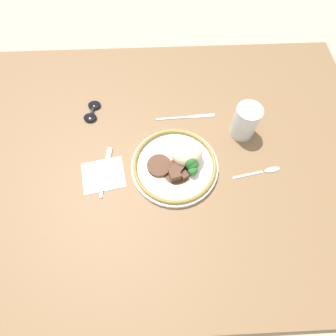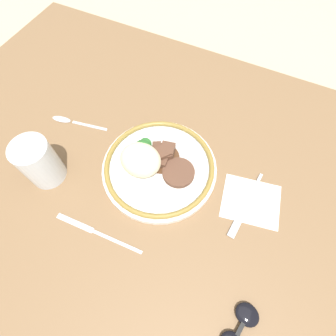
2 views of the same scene
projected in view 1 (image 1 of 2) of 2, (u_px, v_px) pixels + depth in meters
ground_plane at (159, 158)px, 0.88m from camera, size 8.00×8.00×0.00m
dining_table at (159, 156)px, 0.86m from camera, size 1.42×1.01×0.03m
napkin at (103, 175)px, 0.81m from camera, size 0.15×0.13×0.00m
plate at (178, 163)px, 0.81m from camera, size 0.27×0.27×0.09m
juice_glass at (245, 123)px, 0.84m from camera, size 0.08×0.08×0.12m
fork at (107, 166)px, 0.82m from camera, size 0.03×0.17×0.00m
knife at (188, 117)px, 0.91m from camera, size 0.21×0.02×0.00m
spoon at (266, 171)px, 0.82m from camera, size 0.16×0.04×0.01m
sunglasses at (92, 111)px, 0.92m from camera, size 0.06×0.10×0.01m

